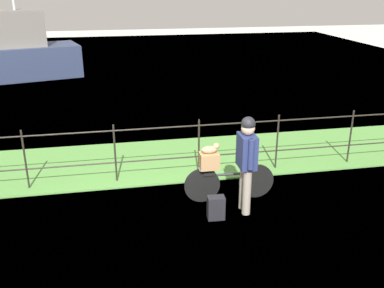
{
  "coord_description": "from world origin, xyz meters",
  "views": [
    {
      "loc": [
        -0.82,
        -5.69,
        3.7
      ],
      "look_at": [
        0.57,
        1.5,
        0.9
      ],
      "focal_mm": 40.2,
      "sensor_mm": 36.0,
      "label": 1
    }
  ],
  "objects": [
    {
      "name": "ground_plane",
      "position": [
        0.0,
        0.0,
        0.0
      ],
      "size": [
        60.0,
        60.0,
        0.0
      ],
      "primitive_type": "plane",
      "color": "beige"
    },
    {
      "name": "grass_strip",
      "position": [
        0.0,
        2.94,
        0.01
      ],
      "size": [
        27.0,
        2.4,
        0.03
      ],
      "primitive_type": "cube",
      "color": "#569342",
      "rests_on": "ground"
    },
    {
      "name": "harbor_water",
      "position": [
        0.0,
        10.9,
        0.0
      ],
      "size": [
        30.0,
        30.0,
        0.0
      ],
      "primitive_type": "plane",
      "color": "slate",
      "rests_on": "ground"
    },
    {
      "name": "iron_fence",
      "position": [
        0.0,
        2.05,
        0.68
      ],
      "size": [
        18.04,
        0.04,
        1.18
      ],
      "color": "#28231E",
      "rests_on": "ground"
    },
    {
      "name": "bicycle_main",
      "position": [
        1.13,
        0.95,
        0.34
      ],
      "size": [
        1.63,
        0.17,
        0.64
      ],
      "color": "black",
      "rests_on": "ground"
    },
    {
      "name": "wooden_crate",
      "position": [
        0.77,
        0.96,
        0.78
      ],
      "size": [
        0.34,
        0.25,
        0.28
      ],
      "primitive_type": "cube",
      "rotation": [
        0.0,
        0.0,
        -0.02
      ],
      "color": "#A87F51",
      "rests_on": "bicycle_main"
    },
    {
      "name": "terrier_dog",
      "position": [
        0.8,
        0.96,
        1.0
      ],
      "size": [
        0.32,
        0.14,
        0.18
      ],
      "color": "tan",
      "rests_on": "wooden_crate"
    },
    {
      "name": "cyclist_person",
      "position": [
        1.29,
        0.5,
        1.0
      ],
      "size": [
        0.27,
        0.54,
        1.68
      ],
      "color": "gray",
      "rests_on": "ground"
    },
    {
      "name": "backpack_on_paving",
      "position": [
        0.75,
        0.34,
        0.2
      ],
      "size": [
        0.29,
        0.19,
        0.4
      ],
      "primitive_type": "cube",
      "rotation": [
        0.0,
        0.0,
        6.23
      ],
      "color": "black",
      "rests_on": "ground"
    },
    {
      "name": "moored_boat_near",
      "position": [
        -4.24,
        12.53,
        0.96
      ],
      "size": [
        4.78,
        3.1,
        4.23
      ],
      "color": "#2D3856",
      "rests_on": "ground"
    }
  ]
}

